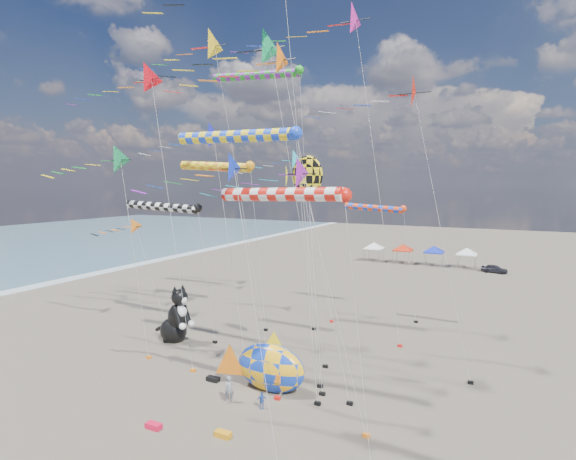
{
  "coord_description": "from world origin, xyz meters",
  "views": [
    {
      "loc": [
        15.13,
        -15.39,
        13.29
      ],
      "look_at": [
        1.41,
        12.0,
        10.16
      ],
      "focal_mm": 28.0,
      "sensor_mm": 36.0,
      "label": 1
    }
  ],
  "objects_px": {
    "person_adult": "(229,389)",
    "child_blue": "(262,400)",
    "child_green": "(287,379)",
    "cat_inflatable": "(175,313)",
    "parked_car": "(494,269)",
    "fish_inflatable": "(270,367)"
  },
  "relations": [
    {
      "from": "cat_inflatable",
      "to": "parked_car",
      "type": "bearing_deg",
      "value": 72.91
    },
    {
      "from": "cat_inflatable",
      "to": "child_green",
      "type": "xyz_separation_m",
      "value": [
        12.29,
        -3.48,
        -1.93
      ]
    },
    {
      "from": "child_blue",
      "to": "person_adult",
      "type": "bearing_deg",
      "value": 147.55
    },
    {
      "from": "person_adult",
      "to": "child_blue",
      "type": "height_order",
      "value": "person_adult"
    },
    {
      "from": "child_blue",
      "to": "fish_inflatable",
      "type": "bearing_deg",
      "value": 69.85
    },
    {
      "from": "cat_inflatable",
      "to": "parked_car",
      "type": "relative_size",
      "value": 1.36
    },
    {
      "from": "person_adult",
      "to": "child_blue",
      "type": "distance_m",
      "value": 2.19
    },
    {
      "from": "fish_inflatable",
      "to": "child_green",
      "type": "distance_m",
      "value": 1.49
    },
    {
      "from": "fish_inflatable",
      "to": "child_blue",
      "type": "distance_m",
      "value": 2.73
    },
    {
      "from": "fish_inflatable",
      "to": "parked_car",
      "type": "height_order",
      "value": "fish_inflatable"
    },
    {
      "from": "child_green",
      "to": "child_blue",
      "type": "distance_m",
      "value": 3.2
    },
    {
      "from": "cat_inflatable",
      "to": "fish_inflatable",
      "type": "bearing_deg",
      "value": -10.24
    },
    {
      "from": "person_adult",
      "to": "child_green",
      "type": "bearing_deg",
      "value": 16.13
    },
    {
      "from": "parked_car",
      "to": "cat_inflatable",
      "type": "bearing_deg",
      "value": 163.19
    },
    {
      "from": "fish_inflatable",
      "to": "child_blue",
      "type": "height_order",
      "value": "fish_inflatable"
    },
    {
      "from": "cat_inflatable",
      "to": "parked_car",
      "type": "height_order",
      "value": "cat_inflatable"
    },
    {
      "from": "cat_inflatable",
      "to": "person_adult",
      "type": "xyz_separation_m",
      "value": [
        10.05,
        -6.88,
        -1.65
      ]
    },
    {
      "from": "fish_inflatable",
      "to": "child_green",
      "type": "relative_size",
      "value": 5.93
    },
    {
      "from": "child_green",
      "to": "parked_car",
      "type": "distance_m",
      "value": 49.32
    },
    {
      "from": "fish_inflatable",
      "to": "cat_inflatable",
      "type": "bearing_deg",
      "value": 159.61
    },
    {
      "from": "fish_inflatable",
      "to": "person_adult",
      "type": "bearing_deg",
      "value": -117.82
    },
    {
      "from": "child_green",
      "to": "person_adult",
      "type": "bearing_deg",
      "value": -101.06
    }
  ]
}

